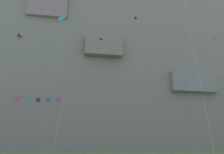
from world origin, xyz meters
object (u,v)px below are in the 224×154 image
kite_banner_front_field (185,42)px  kite_delta_low_center (16,42)px  kite_banner_low_left (39,102)px  kite_delta_far_right (218,46)px  kite_delta_high_center (102,44)px  kite_diamond_mid_right (61,22)px  kite_delta_high_right (138,26)px

kite_banner_front_field → kite_delta_low_center: size_ratio=1.09×
kite_banner_low_left → kite_delta_far_right: 30.03m
kite_delta_high_center → kite_diamond_mid_right: bearing=-165.2°
kite_banner_front_field → kite_diamond_mid_right: kite_diamond_mid_right is taller
kite_banner_low_left → kite_diamond_mid_right: (-1.31, 18.51, 22.73)m
kite_banner_front_field → kite_delta_high_right: bearing=140.7°
kite_banner_low_left → kite_delta_high_right: bearing=44.6°
kite_banner_front_field → kite_delta_high_center: size_ratio=0.88×
kite_delta_high_right → kite_delta_low_center: (-25.29, -2.57, -7.60)m
kite_banner_low_left → kite_delta_far_right: size_ratio=0.34×
kite_banner_front_field → kite_delta_far_right: (2.90, -4.95, -3.31)m
kite_delta_low_center → kite_delta_high_center: (17.35, 7.29, 4.71)m
kite_delta_low_center → kite_banner_low_left: size_ratio=3.23×
kite_banner_front_field → kite_delta_high_center: (-15.53, 10.94, 4.05)m
kite_delta_low_center → kite_diamond_mid_right: (7.32, 4.64, 8.37)m
kite_delta_high_center → kite_delta_far_right: bearing=-40.8°
kite_delta_low_center → kite_delta_far_right: size_ratio=1.10×
kite_banner_front_field → kite_delta_far_right: bearing=-59.7°
kite_banner_front_field → kite_banner_low_left: kite_banner_front_field is taller
kite_diamond_mid_right → kite_banner_low_left: bearing=-85.9°
kite_banner_front_field → kite_delta_far_right: size_ratio=1.20×
kite_banner_front_field → kite_delta_far_right: kite_banner_front_field is taller
kite_delta_high_center → kite_banner_low_left: 29.79m
kite_delta_low_center → kite_delta_high_right: bearing=5.8°
kite_delta_high_right → kite_diamond_mid_right: kite_diamond_mid_right is taller
kite_delta_low_center → kite_delta_far_right: 36.89m
kite_delta_high_center → kite_delta_low_center: bearing=-157.2°
kite_diamond_mid_right → kite_delta_far_right: 33.26m
kite_delta_low_center → kite_delta_high_center: bearing=22.8°
kite_delta_high_right → kite_diamond_mid_right: (-17.97, 2.07, 0.77)m
kite_delta_low_center → kite_delta_far_right: (35.78, -8.60, -2.65)m
kite_banner_low_left → kite_delta_far_right: (27.14, 5.28, 11.71)m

